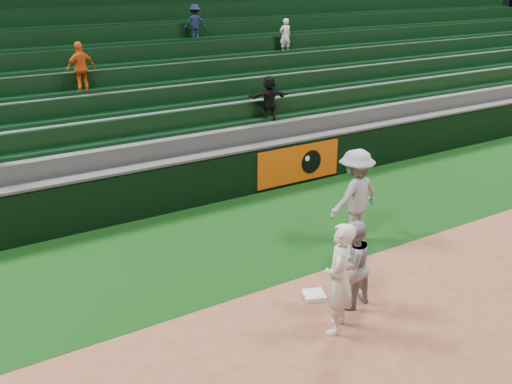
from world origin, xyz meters
TOP-DOWN VIEW (x-y plane):
  - ground at (0.00, 0.00)m, footprint 70.00×70.00m
  - foul_grass at (0.00, 3.00)m, footprint 36.00×4.20m
  - first_base at (-0.10, 0.21)m, footprint 0.47×0.47m
  - first_baseman at (-0.39, -0.76)m, footprint 0.81×0.78m
  - baserunner at (0.26, -0.31)m, footprint 0.86×0.73m
  - base_coach at (2.02, 1.64)m, footprint 1.39×0.91m
  - field_wall at (0.03, 5.20)m, footprint 36.00×0.45m
  - stadium_seating at (-0.00, 8.97)m, footprint 36.00×5.95m

SIDE VIEW (x-z plane):
  - ground at x=0.00m, z-range 0.00..0.00m
  - foul_grass at x=0.00m, z-range 0.00..0.01m
  - first_base at x=-0.10m, z-range 0.00..0.08m
  - field_wall at x=0.03m, z-range 0.01..1.26m
  - baserunner at x=0.26m, z-range 0.00..1.58m
  - first_baseman at x=-0.39m, z-range 0.00..1.87m
  - base_coach at x=2.02m, z-range 0.01..2.02m
  - stadium_seating at x=0.00m, z-range -0.84..4.24m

